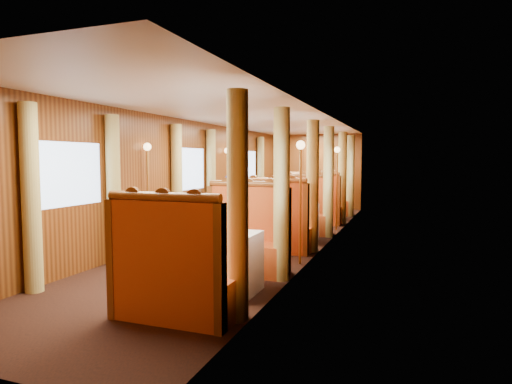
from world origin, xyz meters
The scene contains 48 objects.
floor centered at (0.00, 0.00, 0.00)m, with size 3.00×12.00×0.01m, color black, non-canonical shape.
ceiling centered at (0.00, 0.00, 2.50)m, with size 3.00×12.00×0.01m, color silver, non-canonical shape.
wall_far centered at (0.00, 6.00, 1.25)m, with size 3.00×2.50×0.01m, color brown, non-canonical shape.
wall_left centered at (-1.50, 0.00, 1.25)m, with size 12.00×2.50×0.01m, color brown, non-canonical shape.
wall_right centered at (1.50, 0.00, 1.25)m, with size 12.00×2.50×0.01m, color brown, non-canonical shape.
doorway_far centered at (0.00, 5.97, 1.00)m, with size 0.80×0.04×2.00m, color brown.
table_near centered at (0.75, -3.50, 0.38)m, with size 1.05×0.72×0.75m, color white.
banquette_near_fwd centered at (0.75, -4.51, 0.42)m, with size 1.30×0.55×1.34m.
banquette_near_aft centered at (0.75, -2.49, 0.42)m, with size 1.30×0.55×1.34m.
table_mid centered at (0.75, 0.00, 0.38)m, with size 1.05×0.72×0.75m, color white.
banquette_mid_fwd centered at (0.75, -1.01, 0.42)m, with size 1.30×0.55×1.34m.
banquette_mid_aft centered at (0.75, 1.01, 0.42)m, with size 1.30×0.55×1.34m.
table_far centered at (0.75, 3.50, 0.38)m, with size 1.05×0.72×0.75m, color white.
banquette_far_fwd centered at (0.75, 2.49, 0.42)m, with size 1.30×0.55×1.34m.
banquette_far_aft centered at (0.75, 4.51, 0.42)m, with size 1.30×0.55×1.34m.
tea_tray centered at (0.62, -3.59, 0.76)m, with size 0.34×0.26×0.01m, color silver.
teapot_left centered at (0.54, -3.60, 0.82)m, with size 0.18×0.13×0.15m, color silver, non-canonical shape.
teapot_right centered at (0.75, -3.64, 0.81)m, with size 0.14×0.10×0.11m, color silver, non-canonical shape.
teapot_back centered at (0.65, -3.43, 0.81)m, with size 0.15×0.11×0.12m, color silver, non-canonical shape.
fruit_plate centered at (1.05, -3.61, 0.77)m, with size 0.23×0.23×0.05m.
cup_inboard centered at (0.34, -3.40, 0.86)m, with size 0.08×0.08×0.26m.
cup_outboard centered at (0.48, -3.30, 0.86)m, with size 0.08×0.08×0.26m.
rose_vase_mid centered at (0.71, 0.01, 0.93)m, with size 0.06×0.06×0.36m.
rose_vase_far centered at (0.73, 3.50, 0.93)m, with size 0.06×0.06×0.36m.
window_left_near centered at (-1.49, -3.50, 1.45)m, with size 1.20×0.90×0.01m, color #92ADD2, non-canonical shape.
curtain_left_near_a centered at (-1.38, -4.28, 1.18)m, with size 0.22×0.22×2.35m, color tan.
curtain_left_near_b centered at (-1.38, -2.72, 1.18)m, with size 0.22×0.22×2.35m, color tan.
window_right_near centered at (1.49, -3.50, 1.45)m, with size 1.20×0.90×0.01m, color #92ADD2, non-canonical shape.
curtain_right_near_a centered at (1.38, -4.28, 1.18)m, with size 0.22×0.22×2.35m, color tan.
curtain_right_near_b centered at (1.38, -2.72, 1.18)m, with size 0.22×0.22×2.35m, color tan.
window_left_mid centered at (-1.49, 0.00, 1.45)m, with size 1.20×0.90×0.01m, color #92ADD2, non-canonical shape.
curtain_left_mid_a centered at (-1.38, -0.78, 1.18)m, with size 0.22×0.22×2.35m, color tan.
curtain_left_mid_b centered at (-1.38, 0.78, 1.18)m, with size 0.22×0.22×2.35m, color tan.
window_right_mid centered at (1.49, 0.00, 1.45)m, with size 1.20×0.90×0.01m, color #92ADD2, non-canonical shape.
curtain_right_mid_a centered at (1.38, -0.78, 1.18)m, with size 0.22×0.22×2.35m, color tan.
curtain_right_mid_b centered at (1.38, 0.78, 1.18)m, with size 0.22×0.22×2.35m, color tan.
window_left_far centered at (-1.49, 3.50, 1.45)m, with size 1.20×0.90×0.01m, color #92ADD2, non-canonical shape.
curtain_left_far_a centered at (-1.38, 2.72, 1.18)m, with size 0.22×0.22×2.35m, color tan.
curtain_left_far_b centered at (-1.38, 4.28, 1.18)m, with size 0.22×0.22×2.35m, color tan.
window_right_far centered at (1.49, 3.50, 1.45)m, with size 1.20×0.90×0.01m, color #92ADD2, non-canonical shape.
curtain_right_far_a centered at (1.38, 2.72, 1.18)m, with size 0.22×0.22×2.35m, color tan.
curtain_right_far_b centered at (1.38, 4.28, 1.18)m, with size 0.22×0.22×2.35m, color tan.
sconce_left_fore centered at (-1.40, -1.75, 1.38)m, with size 0.14×0.14×1.95m.
sconce_right_fore centered at (1.40, -1.75, 1.38)m, with size 0.14×0.14×1.95m.
sconce_left_aft centered at (-1.40, 1.75, 1.38)m, with size 0.14×0.14×1.95m.
sconce_right_aft centered at (1.40, 1.75, 1.38)m, with size 0.14×0.14×1.95m.
steward centered at (-0.80, 0.60, 0.82)m, with size 0.59×0.39×1.63m, color navy.
passenger centered at (0.75, 0.78, 0.74)m, with size 0.40×0.44×0.76m.
Camera 1 is at (3.02, -8.27, 1.66)m, focal length 30.00 mm.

